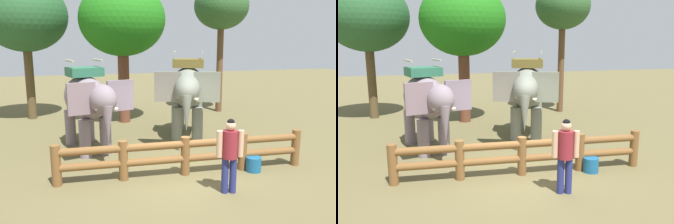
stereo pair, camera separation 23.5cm
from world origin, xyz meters
TOP-DOWN VIEW (x-y plane):
  - ground_plane at (0.00, 0.00)m, footprint 60.00×60.00m
  - log_fence at (0.00, -0.11)m, footprint 6.87×0.61m
  - elephant_near_left at (-2.33, 2.73)m, footprint 2.28×3.56m
  - elephant_center at (1.24, 3.24)m, footprint 2.70×3.80m
  - tourist_woman_in_black at (0.62, -1.48)m, footprint 0.63×0.42m
  - tree_far_left at (-4.59, 8.45)m, footprint 3.73×3.73m
  - tree_back_center at (4.47, 7.59)m, footprint 2.67×2.67m
  - tree_far_right at (-0.56, 6.58)m, footprint 3.67×3.67m
  - feed_bucket at (1.90, -0.41)m, footprint 0.42×0.42m

SIDE VIEW (x-z plane):
  - ground_plane at x=0.00m, z-range 0.00..0.00m
  - feed_bucket at x=1.90m, z-range 0.00..0.41m
  - log_fence at x=0.00m, z-range 0.08..1.13m
  - tourist_woman_in_black at x=0.62m, z-range 0.14..1.94m
  - elephant_near_left at x=-2.33m, z-range 0.18..3.16m
  - elephant_center at x=1.24m, z-range 0.20..3.39m
  - tree_far_right at x=-0.56m, z-range 1.40..7.43m
  - tree_far_left at x=-4.59m, z-range 1.50..7.74m
  - tree_back_center at x=4.47m, z-range 1.97..8.34m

